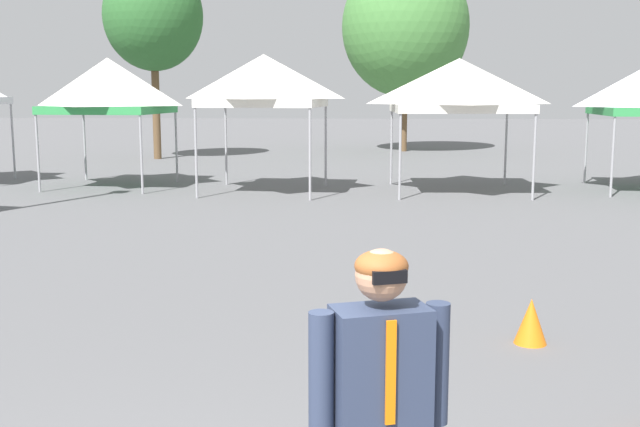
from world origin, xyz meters
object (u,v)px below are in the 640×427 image
Objects in this scene: canopy_tent_behind_left at (108,86)px; tree_behind_tents_center at (153,16)px; canopy_tent_center at (264,81)px; person_foreground at (380,413)px; tree_behind_tents_left at (405,27)px; traffic_cone_lot_center at (531,321)px; canopy_tent_right_of_center at (459,85)px.

tree_behind_tents_center is at bearing 97.54° from canopy_tent_behind_left.
tree_behind_tents_center reaches higher than canopy_tent_behind_left.
canopy_tent_center is 10.95m from tree_behind_tents_center.
person_foreground is at bearing -67.58° from canopy_tent_behind_left.
canopy_tent_behind_left is 17.85m from person_foreground.
tree_behind_tents_left is at bearing 57.49° from canopy_tent_behind_left.
canopy_tent_center is at bearing -11.76° from canopy_tent_behind_left.
canopy_tent_behind_left is 7.32× the size of traffic_cone_lot_center.
tree_behind_tents_center is at bearing 114.51° from traffic_cone_lot_center.
canopy_tent_center is 14.39m from tree_behind_tents_left.
canopy_tent_behind_left reaches higher than traffic_cone_lot_center.
canopy_tent_right_of_center is 16.17m from person_foreground.
canopy_tent_center is 1.01× the size of canopy_tent_right_of_center.
canopy_tent_behind_left is 1.86× the size of person_foreground.
tree_behind_tents_left reaches higher than tree_behind_tents_center.
canopy_tent_right_of_center is 12.05m from traffic_cone_lot_center.
canopy_tent_center is at bearing 110.08° from traffic_cone_lot_center.
person_foreground reaches higher than traffic_cone_lot_center.
canopy_tent_right_of_center is (4.73, 0.38, -0.11)m from canopy_tent_center.
canopy_tent_behind_left is at bearing 176.91° from canopy_tent_right_of_center.
canopy_tent_center reaches higher than canopy_tent_behind_left.
tree_behind_tents_left is (3.98, 13.63, 2.36)m from canopy_tent_center.
tree_behind_tents_left is at bearing 90.43° from traffic_cone_lot_center.
tree_behind_tents_left is 25.51m from traffic_cone_lot_center.
canopy_tent_behind_left is at bearing -82.46° from tree_behind_tents_center.
traffic_cone_lot_center is at bearing 69.69° from person_foreground.
traffic_cone_lot_center is (-0.56, -11.80, -2.38)m from canopy_tent_right_of_center.
tree_behind_tents_left reaches higher than traffic_cone_lot_center.
person_foreground is 4.51m from traffic_cone_lot_center.
person_foreground is at bearing -80.41° from canopy_tent_center.
canopy_tent_center reaches higher than canopy_tent_right_of_center.
canopy_tent_center is 15.88m from person_foreground.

